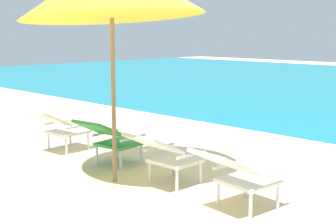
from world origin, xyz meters
The scene contains 5 objects.
ground_plane centered at (0.00, 4.00, 0.00)m, with size 40.00×40.00×0.00m, color beige.
lounge_chair_far_left centered at (-1.76, -0.17, 0.40)m, with size 0.60×0.91×0.68m.
lounge_chair_near_left centered at (-0.57, -0.12, 0.40)m, with size 0.65×0.94×0.68m.
lounge_chair_near_right centered at (0.57, -0.21, 0.40)m, with size 0.56×0.89×0.68m.
lounge_chair_far_right centered at (1.64, -0.26, 0.40)m, with size 0.62×0.92×0.68m.
Camera 1 is at (4.42, -4.02, 1.79)m, focal length 51.27 mm.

